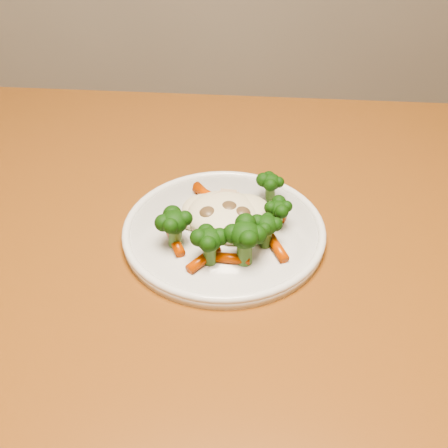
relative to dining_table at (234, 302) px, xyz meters
name	(u,v)px	position (x,y,z in m)	size (l,w,h in m)	color
dining_table	(234,302)	(0.00, 0.00, 0.00)	(1.34, 0.97, 0.75)	brown
plate	(224,233)	(-0.01, 0.02, 0.10)	(0.25, 0.25, 0.01)	white
meal	(229,221)	(-0.01, 0.01, 0.13)	(0.17, 0.18, 0.05)	#F3E9C2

